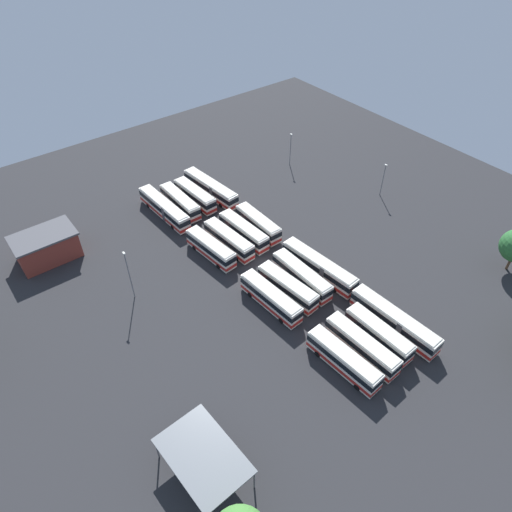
% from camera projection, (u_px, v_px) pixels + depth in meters
% --- Properties ---
extents(ground_plane, '(126.63, 126.63, 0.00)m').
position_uv_depth(ground_plane, '(263.00, 265.00, 82.32)').
color(ground_plane, '#28282B').
extents(bus_row0_slot0, '(15.16, 3.23, 3.55)m').
position_uv_depth(bus_row0_slot0, '(394.00, 321.00, 70.20)').
color(bus_row0_slot0, silver).
rests_on(bus_row0_slot0, ground_plane).
extents(bus_row0_slot1, '(11.22, 2.80, 3.55)m').
position_uv_depth(bus_row0_slot1, '(379.00, 334.00, 68.32)').
color(bus_row0_slot1, silver).
rests_on(bus_row0_slot1, ground_plane).
extents(bus_row0_slot2, '(12.22, 3.04, 3.55)m').
position_uv_depth(bus_row0_slot2, '(362.00, 346.00, 66.75)').
color(bus_row0_slot2, silver).
rests_on(bus_row0_slot2, ground_plane).
extents(bus_row0_slot3, '(12.01, 3.26, 3.55)m').
position_uv_depth(bus_row0_slot3, '(343.00, 360.00, 64.93)').
color(bus_row0_slot3, silver).
rests_on(bus_row0_slot3, ground_plane).
extents(bus_row1_slot0, '(15.22, 3.80, 3.55)m').
position_uv_depth(bus_row1_slot0, '(319.00, 267.00, 79.19)').
color(bus_row1_slot0, silver).
rests_on(bus_row1_slot0, ground_plane).
extents(bus_row1_slot1, '(12.30, 2.66, 3.55)m').
position_uv_depth(bus_row1_slot1, '(302.00, 276.00, 77.51)').
color(bus_row1_slot1, silver).
rests_on(bus_row1_slot1, ground_plane).
extents(bus_row1_slot2, '(11.67, 3.68, 3.55)m').
position_uv_depth(bus_row1_slot2, '(288.00, 287.00, 75.56)').
color(bus_row1_slot2, silver).
rests_on(bus_row1_slot2, ground_plane).
extents(bus_row1_slot3, '(12.15, 3.29, 3.55)m').
position_uv_depth(bus_row1_slot3, '(271.00, 298.00, 73.78)').
color(bus_row1_slot3, silver).
rests_on(bus_row1_slot3, ground_plane).
extents(bus_row2_slot0, '(11.17, 2.66, 3.55)m').
position_uv_depth(bus_row2_slot0, '(258.00, 224.00, 88.22)').
color(bus_row2_slot0, silver).
rests_on(bus_row2_slot0, ground_plane).
extents(bus_row2_slot1, '(11.81, 3.14, 3.55)m').
position_uv_depth(bus_row2_slot1, '(244.00, 231.00, 86.46)').
color(bus_row2_slot1, silver).
rests_on(bus_row2_slot1, ground_plane).
extents(bus_row2_slot2, '(11.72, 3.35, 3.55)m').
position_uv_depth(bus_row2_slot2, '(229.00, 240.00, 84.57)').
color(bus_row2_slot2, silver).
rests_on(bus_row2_slot2, ground_plane).
extents(bus_row2_slot3, '(11.37, 3.58, 3.55)m').
position_uv_depth(bus_row2_slot3, '(211.00, 248.00, 82.83)').
color(bus_row2_slot3, silver).
rests_on(bus_row2_slot3, ground_plane).
extents(bus_row3_slot0, '(15.22, 3.87, 3.55)m').
position_uv_depth(bus_row3_slot0, '(211.00, 188.00, 97.21)').
color(bus_row3_slot0, silver).
rests_on(bus_row3_slot0, ground_plane).
extents(bus_row3_slot1, '(11.60, 3.17, 3.55)m').
position_uv_depth(bus_row3_slot1, '(195.00, 195.00, 95.28)').
color(bus_row3_slot1, silver).
rests_on(bus_row3_slot1, ground_plane).
extents(bus_row3_slot2, '(11.72, 2.61, 3.55)m').
position_uv_depth(bus_row3_slot2, '(180.00, 202.00, 93.55)').
color(bus_row3_slot2, silver).
rests_on(bus_row3_slot2, ground_plane).
extents(bus_row3_slot3, '(15.15, 3.14, 3.55)m').
position_uv_depth(bus_row3_slot3, '(164.00, 209.00, 91.87)').
color(bus_row3_slot3, silver).
rests_on(bus_row3_slot3, ground_plane).
extents(depot_building, '(6.87, 10.79, 5.25)m').
position_uv_depth(depot_building, '(46.00, 246.00, 82.04)').
color(depot_building, maroon).
rests_on(depot_building, ground_plane).
extents(maintenance_shelter, '(11.15, 7.61, 4.33)m').
position_uv_depth(maintenance_shelter, '(203.00, 456.00, 52.44)').
color(maintenance_shelter, slate).
rests_on(maintenance_shelter, ground_plane).
extents(lamp_post_near_entrance, '(0.56, 0.28, 7.37)m').
position_uv_depth(lamp_post_near_entrance, '(383.00, 178.00, 96.02)').
color(lamp_post_near_entrance, slate).
rests_on(lamp_post_near_entrance, ground_plane).
extents(lamp_post_mid_lot, '(0.56, 0.28, 9.66)m').
position_uv_depth(lamp_post_mid_lot, '(129.00, 274.00, 73.08)').
color(lamp_post_mid_lot, slate).
rests_on(lamp_post_mid_lot, ground_plane).
extents(lamp_post_by_building, '(0.56, 0.28, 7.74)m').
position_uv_depth(lamp_post_by_building, '(290.00, 148.00, 105.28)').
color(lamp_post_by_building, slate).
rests_on(lamp_post_by_building, ground_plane).
extents(puddle_between_rows, '(2.99, 2.99, 0.01)m').
position_uv_depth(puddle_between_rows, '(347.00, 279.00, 79.71)').
color(puddle_between_rows, black).
rests_on(puddle_between_rows, ground_plane).
extents(puddle_back_corner, '(2.79, 2.79, 0.01)m').
position_uv_depth(puddle_back_corner, '(366.00, 294.00, 77.01)').
color(puddle_back_corner, black).
rests_on(puddle_back_corner, ground_plane).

